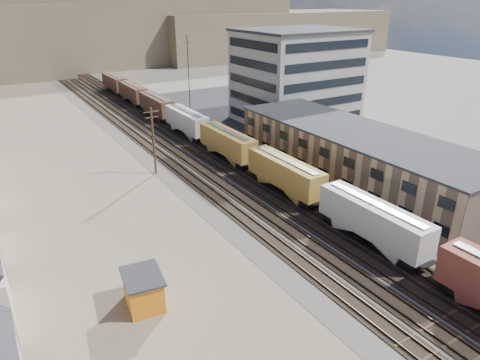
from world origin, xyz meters
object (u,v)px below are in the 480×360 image
freight_train (205,131)px  maintenance_shed (144,290)px  utility_pole_north (153,140)px  parked_car_blue (271,125)px

freight_train → maintenance_shed: 42.42m
freight_train → maintenance_shed: (-24.14, -34.86, -1.25)m
utility_pole_north → maintenance_shed: utility_pole_north is taller
freight_train → parked_car_blue: size_ratio=21.01×
freight_train → parked_car_blue: freight_train is taller
maintenance_shed → parked_car_blue: 54.64m
utility_pole_north → maintenance_shed: size_ratio=2.22×
freight_train → maintenance_shed: size_ratio=26.58×
freight_train → utility_pole_north: 14.62m
maintenance_shed → utility_pole_north: bearing=66.6°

